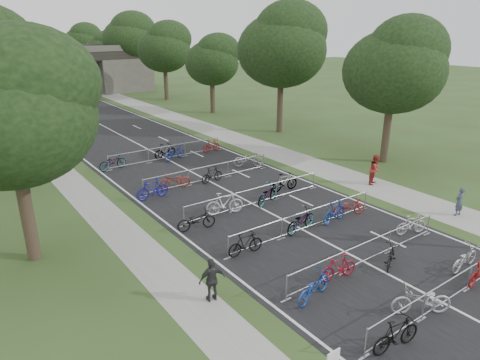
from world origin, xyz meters
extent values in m
cube|color=black|center=(0.00, 50.00, 0.01)|extent=(11.00, 140.00, 0.01)
cube|color=gray|center=(8.00, 50.00, 0.01)|extent=(3.00, 140.00, 0.01)
cube|color=gray|center=(-7.50, 50.00, 0.01)|extent=(2.00, 140.00, 0.01)
cube|color=silver|center=(0.00, 50.00, 0.00)|extent=(0.12, 140.00, 0.00)
cube|color=#4C4844|center=(11.50, 65.00, 2.50)|extent=(8.00, 8.00, 5.00)
cube|color=black|center=(0.00, 65.00, 5.60)|extent=(30.00, 8.00, 1.20)
cube|color=#4C4844|center=(0.00, 61.20, 6.60)|extent=(30.00, 0.40, 0.90)
cube|color=#4C4844|center=(0.00, 68.80, 6.60)|extent=(30.00, 0.40, 0.90)
cube|color=white|center=(-6.80, 3.00, 1.55)|extent=(0.45, 0.04, 0.55)
cylinder|color=#33261C|center=(-11.50, 16.00, 2.10)|extent=(0.56, 0.56, 4.20)
ellipsoid|color=black|center=(-11.50, 16.00, 6.22)|extent=(6.72, 6.72, 5.51)
sphere|color=black|center=(-10.90, 15.50, 7.56)|extent=(5.38, 5.38, 5.38)
cylinder|color=#33261C|center=(13.00, 16.00, 2.24)|extent=(0.56, 0.56, 4.48)
ellipsoid|color=black|center=(13.00, 16.00, 6.63)|extent=(7.17, 7.17, 5.88)
sphere|color=black|center=(13.60, 15.50, 8.06)|extent=(5.73, 5.73, 5.73)
sphere|color=black|center=(12.50, 16.50, 5.73)|extent=(4.66, 4.66, 4.66)
cylinder|color=#33261C|center=(13.00, 28.00, 2.55)|extent=(0.56, 0.56, 5.11)
ellipsoid|color=black|center=(13.00, 28.00, 7.56)|extent=(8.18, 8.18, 6.70)
sphere|color=black|center=(13.60, 27.50, 9.20)|extent=(6.54, 6.54, 6.54)
sphere|color=black|center=(12.50, 28.50, 6.54)|extent=(5.31, 5.31, 5.31)
cylinder|color=#33261C|center=(13.00, 40.00, 1.92)|extent=(0.56, 0.56, 3.85)
ellipsoid|color=black|center=(13.00, 40.00, 5.70)|extent=(6.16, 6.16, 5.05)
sphere|color=black|center=(13.60, 39.50, 6.93)|extent=(4.93, 4.93, 4.93)
sphere|color=black|center=(12.50, 40.50, 4.93)|extent=(4.00, 4.00, 4.00)
cylinder|color=#33261C|center=(13.00, 52.00, 2.24)|extent=(0.56, 0.56, 4.48)
ellipsoid|color=black|center=(13.00, 52.00, 6.63)|extent=(7.17, 7.17, 5.88)
sphere|color=black|center=(13.60, 51.50, 8.06)|extent=(5.73, 5.73, 5.73)
sphere|color=black|center=(12.50, 52.50, 5.73)|extent=(4.66, 4.66, 4.66)
cylinder|color=#33261C|center=(13.00, 64.00, 2.55)|extent=(0.56, 0.56, 5.11)
ellipsoid|color=black|center=(13.00, 64.00, 7.56)|extent=(8.18, 8.18, 6.70)
sphere|color=black|center=(13.60, 63.50, 9.20)|extent=(6.54, 6.54, 6.54)
sphere|color=black|center=(12.50, 64.50, 6.54)|extent=(5.31, 5.31, 5.31)
cylinder|color=#33261C|center=(13.00, 76.00, 1.92)|extent=(0.56, 0.56, 3.85)
ellipsoid|color=black|center=(13.00, 76.00, 5.70)|extent=(6.16, 6.16, 5.05)
sphere|color=black|center=(13.60, 75.50, 6.93)|extent=(4.93, 4.93, 4.93)
sphere|color=black|center=(12.50, 76.50, 4.93)|extent=(4.00, 4.00, 4.00)
cylinder|color=#33261C|center=(13.00, 88.00, 2.24)|extent=(0.56, 0.56, 4.48)
ellipsoid|color=black|center=(13.00, 88.00, 6.63)|extent=(7.17, 7.17, 5.88)
sphere|color=black|center=(13.60, 87.50, 8.06)|extent=(5.73, 5.73, 5.73)
sphere|color=black|center=(12.50, 88.50, 5.73)|extent=(4.66, 4.66, 4.66)
cylinder|color=#A6A9AE|center=(0.00, 3.60, 1.05)|extent=(9.20, 0.04, 0.04)
cylinder|color=#A6A9AE|center=(0.00, 3.60, 0.18)|extent=(9.20, 0.04, 0.04)
cylinder|color=#A6A9AE|center=(-4.60, 3.60, 0.55)|extent=(0.05, 0.05, 1.10)
cube|color=#A6A9AE|center=(-4.60, 3.60, 0.01)|extent=(0.50, 0.08, 0.03)
cylinder|color=#A6A9AE|center=(-1.53, 3.60, 0.55)|extent=(0.05, 0.05, 1.10)
cube|color=#A6A9AE|center=(-1.53, 3.60, 0.01)|extent=(0.50, 0.08, 0.03)
cylinder|color=#A6A9AE|center=(1.53, 3.60, 0.55)|extent=(0.05, 0.05, 1.10)
cube|color=#A6A9AE|center=(1.53, 3.60, 0.01)|extent=(0.50, 0.08, 0.03)
cylinder|color=#A6A9AE|center=(0.00, 7.20, 1.05)|extent=(9.20, 0.04, 0.04)
cylinder|color=#A6A9AE|center=(0.00, 7.20, 0.18)|extent=(9.20, 0.04, 0.04)
cylinder|color=#A6A9AE|center=(-4.60, 7.20, 0.55)|extent=(0.05, 0.05, 1.10)
cube|color=#A6A9AE|center=(-4.60, 7.20, 0.01)|extent=(0.50, 0.08, 0.03)
cylinder|color=#A6A9AE|center=(-1.53, 7.20, 0.55)|extent=(0.05, 0.05, 1.10)
cube|color=#A6A9AE|center=(-1.53, 7.20, 0.01)|extent=(0.50, 0.08, 0.03)
cylinder|color=#A6A9AE|center=(1.53, 7.20, 0.55)|extent=(0.05, 0.05, 1.10)
cube|color=#A6A9AE|center=(1.53, 7.20, 0.01)|extent=(0.50, 0.08, 0.03)
cylinder|color=#A6A9AE|center=(4.60, 7.20, 0.55)|extent=(0.05, 0.05, 1.10)
cube|color=#A6A9AE|center=(4.60, 7.20, 0.01)|extent=(0.50, 0.08, 0.03)
cylinder|color=#A6A9AE|center=(0.00, 11.00, 1.05)|extent=(9.20, 0.04, 0.04)
cylinder|color=#A6A9AE|center=(0.00, 11.00, 0.18)|extent=(9.20, 0.04, 0.04)
cylinder|color=#A6A9AE|center=(-4.60, 11.00, 0.55)|extent=(0.05, 0.05, 1.10)
cube|color=#A6A9AE|center=(-4.60, 11.00, 0.01)|extent=(0.50, 0.08, 0.03)
cylinder|color=#A6A9AE|center=(-1.53, 11.00, 0.55)|extent=(0.05, 0.05, 1.10)
cube|color=#A6A9AE|center=(-1.53, 11.00, 0.01)|extent=(0.50, 0.08, 0.03)
cylinder|color=#A6A9AE|center=(1.53, 11.00, 0.55)|extent=(0.05, 0.05, 1.10)
cube|color=#A6A9AE|center=(1.53, 11.00, 0.01)|extent=(0.50, 0.08, 0.03)
cylinder|color=#A6A9AE|center=(4.60, 11.00, 0.55)|extent=(0.05, 0.05, 1.10)
cube|color=#A6A9AE|center=(4.60, 11.00, 0.01)|extent=(0.50, 0.08, 0.03)
cylinder|color=#A6A9AE|center=(0.00, 15.00, 1.05)|extent=(9.20, 0.04, 0.04)
cylinder|color=#A6A9AE|center=(0.00, 15.00, 0.18)|extent=(9.20, 0.04, 0.04)
cylinder|color=#A6A9AE|center=(-4.60, 15.00, 0.55)|extent=(0.05, 0.05, 1.10)
cube|color=#A6A9AE|center=(-4.60, 15.00, 0.01)|extent=(0.50, 0.08, 0.03)
cylinder|color=#A6A9AE|center=(-1.53, 15.00, 0.55)|extent=(0.05, 0.05, 1.10)
cube|color=#A6A9AE|center=(-1.53, 15.00, 0.01)|extent=(0.50, 0.08, 0.03)
cylinder|color=#A6A9AE|center=(1.53, 15.00, 0.55)|extent=(0.05, 0.05, 1.10)
cube|color=#A6A9AE|center=(1.53, 15.00, 0.01)|extent=(0.50, 0.08, 0.03)
cylinder|color=#A6A9AE|center=(4.60, 15.00, 0.55)|extent=(0.05, 0.05, 1.10)
cube|color=#A6A9AE|center=(4.60, 15.00, 0.01)|extent=(0.50, 0.08, 0.03)
cylinder|color=#A6A9AE|center=(0.00, 20.00, 1.05)|extent=(9.20, 0.04, 0.04)
cylinder|color=#A6A9AE|center=(0.00, 20.00, 0.18)|extent=(9.20, 0.04, 0.04)
cylinder|color=#A6A9AE|center=(-4.60, 20.00, 0.55)|extent=(0.05, 0.05, 1.10)
cube|color=#A6A9AE|center=(-4.60, 20.00, 0.01)|extent=(0.50, 0.08, 0.03)
cylinder|color=#A6A9AE|center=(-1.53, 20.00, 0.55)|extent=(0.05, 0.05, 1.10)
cube|color=#A6A9AE|center=(-1.53, 20.00, 0.01)|extent=(0.50, 0.08, 0.03)
cylinder|color=#A6A9AE|center=(1.53, 20.00, 0.55)|extent=(0.05, 0.05, 1.10)
cube|color=#A6A9AE|center=(1.53, 20.00, 0.01)|extent=(0.50, 0.08, 0.03)
cylinder|color=#A6A9AE|center=(4.60, 20.00, 0.55)|extent=(0.05, 0.05, 1.10)
cube|color=#A6A9AE|center=(4.60, 20.00, 0.01)|extent=(0.50, 0.08, 0.03)
cylinder|color=#A6A9AE|center=(0.00, 26.00, 1.05)|extent=(9.20, 0.04, 0.04)
cylinder|color=#A6A9AE|center=(0.00, 26.00, 0.18)|extent=(9.20, 0.04, 0.04)
cylinder|color=#A6A9AE|center=(-4.60, 26.00, 0.55)|extent=(0.05, 0.05, 1.10)
cube|color=#A6A9AE|center=(-4.60, 26.00, 0.01)|extent=(0.50, 0.08, 0.03)
cylinder|color=#A6A9AE|center=(-1.53, 26.00, 0.55)|extent=(0.05, 0.05, 1.10)
cube|color=#A6A9AE|center=(-1.53, 26.00, 0.01)|extent=(0.50, 0.08, 0.03)
cylinder|color=#A6A9AE|center=(1.53, 26.00, 0.55)|extent=(0.05, 0.05, 1.10)
cube|color=#A6A9AE|center=(1.53, 26.00, 0.01)|extent=(0.50, 0.08, 0.03)
cylinder|color=#A6A9AE|center=(4.60, 26.00, 0.55)|extent=(0.05, 0.05, 1.10)
cube|color=#A6A9AE|center=(4.60, 26.00, 0.01)|extent=(0.50, 0.08, 0.03)
imported|color=black|center=(-3.54, 3.28, 0.58)|extent=(1.98, 0.80, 1.16)
imported|color=#ABADB3|center=(-1.28, 3.83, 0.56)|extent=(2.21, 1.79, 1.13)
imported|color=maroon|center=(2.35, 3.61, 0.55)|extent=(1.85, 0.66, 1.09)
imported|color=#A5A5AD|center=(2.93, 4.51, 0.50)|extent=(1.93, 0.73, 1.00)
imported|color=navy|center=(-3.70, 6.70, 0.53)|extent=(2.10, 1.10, 1.05)
imported|color=maroon|center=(-1.93, 7.08, 0.53)|extent=(1.81, 0.76, 1.06)
imported|color=black|center=(0.57, 6.44, 0.44)|extent=(1.75, 1.32, 0.88)
imported|color=#A6A7AD|center=(3.97, 7.70, 0.51)|extent=(1.76, 0.98, 1.02)
imported|color=black|center=(-3.79, 10.84, 0.53)|extent=(1.81, 0.65, 1.06)
imported|color=#A6A9AE|center=(-0.15, 11.13, 0.55)|extent=(2.20, 1.07, 1.10)
imported|color=navy|center=(1.97, 10.85, 0.58)|extent=(1.98, 0.80, 1.15)
imported|color=maroon|center=(3.29, 11.02, 0.48)|extent=(1.92, 1.29, 0.96)
imported|color=black|center=(-4.30, 14.27, 0.52)|extent=(2.09, 1.06, 1.05)
imported|color=silver|center=(-2.09, 15.03, 0.62)|extent=(2.16, 1.19, 1.25)
imported|color=#A6A9AE|center=(0.73, 14.84, 0.55)|extent=(2.20, 1.44, 1.09)
imported|color=#A6A9AE|center=(2.83, 15.74, 0.57)|extent=(1.95, 0.72, 1.15)
imported|color=navy|center=(-4.30, 19.35, 0.61)|extent=(2.05, 0.61, 1.23)
imported|color=maroon|center=(-2.41, 20.12, 0.52)|extent=(2.07, 1.08, 1.04)
imported|color=black|center=(0.06, 19.70, 0.51)|extent=(1.73, 0.67, 1.01)
imported|color=gray|center=(3.97, 20.97, 0.56)|extent=(2.19, 1.75, 1.11)
imported|color=#A6A9AE|center=(-4.24, 26.12, 0.54)|extent=(2.12, 1.01, 1.07)
imported|color=#A6A9AE|center=(0.05, 26.47, 0.56)|extent=(1.91, 0.71, 1.12)
imported|color=#1C329B|center=(0.41, 25.65, 0.54)|extent=(2.19, 1.36, 1.09)
imported|color=maroon|center=(3.90, 25.88, 0.50)|extent=(1.69, 0.60, 1.00)
imported|color=#323B4C|center=(8.01, 7.54, 0.79)|extent=(0.61, 0.43, 1.58)
imported|color=maroon|center=(8.42, 13.30, 0.96)|extent=(1.13, 1.01, 1.93)
imported|color=#2A2B2D|center=(-6.80, 8.84, 0.86)|extent=(1.07, 0.59, 1.73)
camera|label=1|loc=(-13.87, -2.70, 9.61)|focal=32.00mm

